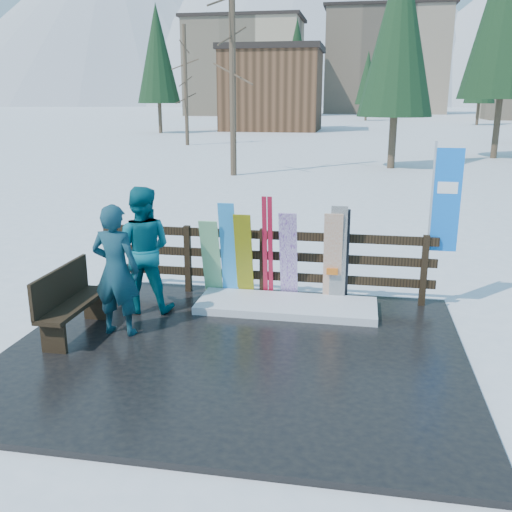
% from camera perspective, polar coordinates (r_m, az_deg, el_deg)
% --- Properties ---
extents(ground, '(700.00, 700.00, 0.00)m').
position_cam_1_polar(ground, '(7.71, -2.11, -9.85)').
color(ground, white).
rests_on(ground, ground).
extents(deck, '(6.00, 5.00, 0.08)m').
position_cam_1_polar(deck, '(7.69, -2.11, -9.58)').
color(deck, black).
rests_on(deck, ground).
extents(fence, '(5.60, 0.10, 1.15)m').
position_cam_1_polar(fence, '(9.48, 0.69, -0.17)').
color(fence, black).
rests_on(fence, deck).
extents(snow_patch, '(2.81, 1.00, 0.12)m').
position_cam_1_polar(snow_patch, '(9.03, 3.07, -4.99)').
color(snow_patch, white).
rests_on(snow_patch, deck).
extents(bench, '(0.41, 1.50, 0.97)m').
position_cam_1_polar(bench, '(8.36, -18.20, -4.18)').
color(bench, black).
rests_on(bench, deck).
extents(snowboard_0, '(0.26, 0.35, 1.63)m').
position_cam_1_polar(snowboard_0, '(9.33, -2.77, 0.55)').
color(snowboard_0, '#319AE9').
rests_on(snowboard_0, deck).
extents(snowboard_1, '(0.31, 0.38, 1.33)m').
position_cam_1_polar(snowboard_1, '(9.44, -4.50, -0.23)').
color(snowboard_1, silver).
rests_on(snowboard_1, deck).
extents(snowboard_2, '(0.28, 0.36, 1.46)m').
position_cam_1_polar(snowboard_2, '(9.30, -1.21, -0.04)').
color(snowboard_2, yellow).
rests_on(snowboard_2, deck).
extents(snowboard_3, '(0.28, 0.45, 1.51)m').
position_cam_1_polar(snowboard_3, '(9.18, 3.27, -0.08)').
color(snowboard_3, white).
rests_on(snowboard_3, deck).
extents(snowboard_4, '(0.25, 0.24, 1.63)m').
position_cam_1_polar(snowboard_4, '(9.11, 8.21, 0.04)').
color(snowboard_4, black).
rests_on(snowboard_4, deck).
extents(snowboard_5, '(0.29, 0.27, 1.51)m').
position_cam_1_polar(snowboard_5, '(9.12, 7.67, -0.30)').
color(snowboard_5, white).
rests_on(snowboard_5, deck).
extents(ski_pair_a, '(0.17, 0.25, 1.73)m').
position_cam_1_polar(ski_pair_a, '(9.26, 1.17, 0.79)').
color(ski_pair_a, '#A6142C').
rests_on(ski_pair_a, deck).
extents(ski_pair_b, '(0.17, 0.31, 1.58)m').
position_cam_1_polar(ski_pair_b, '(9.18, 8.76, -0.03)').
color(ski_pair_b, black).
rests_on(ski_pair_b, deck).
extents(rental_flag, '(0.45, 0.04, 2.60)m').
position_cam_1_polar(rental_flag, '(9.28, 18.14, 4.72)').
color(rental_flag, silver).
rests_on(rental_flag, deck).
extents(person_front, '(0.70, 0.48, 1.86)m').
position_cam_1_polar(person_front, '(8.09, -13.83, -1.40)').
color(person_front, '#185255').
rests_on(person_front, deck).
extents(person_back, '(1.05, 0.87, 1.95)m').
position_cam_1_polar(person_back, '(8.91, -11.35, 0.63)').
color(person_back, '#095E6F').
rests_on(person_back, deck).
extents(resort_buildings, '(73.00, 87.60, 22.60)m').
position_cam_1_polar(resort_buildings, '(122.38, 10.60, 18.28)').
color(resort_buildings, tan).
rests_on(resort_buildings, ground).
extents(trees, '(42.19, 68.89, 13.22)m').
position_cam_1_polar(trees, '(54.30, 13.50, 17.81)').
color(trees, '#382B1E').
rests_on(trees, ground).
extents(mountains, '(520.00, 260.00, 120.00)m').
position_cam_1_polar(mountains, '(338.69, 8.90, 23.27)').
color(mountains, white).
rests_on(mountains, ground).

